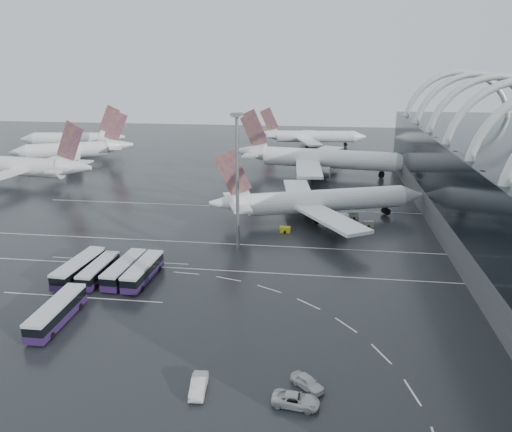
# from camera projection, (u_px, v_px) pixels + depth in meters

# --- Properties ---
(ground) EXTENTS (420.00, 420.00, 0.00)m
(ground) POSITION_uv_depth(u_px,v_px,m) (239.00, 267.00, 95.49)
(ground) COLOR black
(ground) RESTS_ON ground
(lane_marking_near) EXTENTS (120.00, 0.25, 0.01)m
(lane_marking_near) POSITION_uv_depth(u_px,v_px,m) (237.00, 271.00, 93.60)
(lane_marking_near) COLOR white
(lane_marking_near) RESTS_ON ground
(lane_marking_mid) EXTENTS (120.00, 0.25, 0.01)m
(lane_marking_mid) POSITION_uv_depth(u_px,v_px,m) (248.00, 245.00, 106.83)
(lane_marking_mid) COLOR white
(lane_marking_mid) RESTS_ON ground
(lane_marking_far) EXTENTS (120.00, 0.25, 0.01)m
(lane_marking_far) POSITION_uv_depth(u_px,v_px,m) (263.00, 208.00, 133.28)
(lane_marking_far) COLOR white
(lane_marking_far) RESTS_ON ground
(bus_bay_line_south) EXTENTS (28.00, 0.25, 0.01)m
(bus_bay_line_south) POSITION_uv_depth(u_px,v_px,m) (82.00, 297.00, 83.39)
(bus_bay_line_south) COLOR white
(bus_bay_line_south) RESTS_ON ground
(bus_bay_line_north) EXTENTS (28.00, 0.25, 0.01)m
(bus_bay_line_north) POSITION_uv_depth(u_px,v_px,m) (119.00, 261.00, 98.51)
(bus_bay_line_north) COLOR white
(bus_bay_line_north) RESTS_ON ground
(airliner_main) EXTENTS (53.16, 46.12, 18.56)m
(airliner_main) POSITION_uv_depth(u_px,v_px,m) (316.00, 202.00, 122.01)
(airliner_main) COLOR white
(airliner_main) RESTS_ON ground
(airliner_gate_b) EXTENTS (62.21, 55.40, 21.61)m
(airliner_gate_b) POSITION_uv_depth(u_px,v_px,m) (319.00, 159.00, 170.07)
(airliner_gate_b) COLOR white
(airliner_gate_b) RESTS_ON ground
(airliner_gate_c) EXTENTS (49.08, 45.08, 17.48)m
(airliner_gate_c) POSITION_uv_depth(u_px,v_px,m) (309.00, 137.00, 224.79)
(airliner_gate_c) COLOR white
(airliner_gate_c) RESTS_ON ground
(jet_remote_west) EXTENTS (47.11, 38.04, 20.49)m
(jet_remote_west) POSITION_uv_depth(u_px,v_px,m) (28.00, 167.00, 157.66)
(jet_remote_west) COLOR white
(jet_remote_west) RESTS_ON ground
(jet_remote_mid) EXTENTS (42.85, 34.98, 19.49)m
(jet_remote_mid) POSITION_uv_depth(u_px,v_px,m) (75.00, 150.00, 188.82)
(jet_remote_mid) COLOR white
(jet_remote_mid) RESTS_ON ground
(jet_remote_far) EXTENTS (45.08, 36.39, 19.61)m
(jet_remote_far) POSITION_uv_depth(u_px,v_px,m) (75.00, 139.00, 213.08)
(jet_remote_far) COLOR white
(jet_remote_far) RESTS_ON ground
(bus_row_near_a) EXTENTS (4.21, 14.23, 3.45)m
(bus_row_near_a) POSITION_uv_depth(u_px,v_px,m) (79.00, 268.00, 90.27)
(bus_row_near_a) COLOR #22133B
(bus_row_near_a) RESTS_ON ground
(bus_row_near_b) EXTENTS (3.18, 12.38, 3.03)m
(bus_row_near_b) POSITION_uv_depth(u_px,v_px,m) (99.00, 270.00, 89.86)
(bus_row_near_b) COLOR #22133B
(bus_row_near_b) RESTS_ON ground
(bus_row_near_c) EXTENTS (3.73, 13.51, 3.29)m
(bus_row_near_c) POSITION_uv_depth(u_px,v_px,m) (124.00, 269.00, 89.98)
(bus_row_near_c) COLOR #22133B
(bus_row_near_c) RESTS_ON ground
(bus_row_near_d) EXTENTS (3.56, 13.44, 3.28)m
(bus_row_near_d) POSITION_uv_depth(u_px,v_px,m) (143.00, 271.00, 89.27)
(bus_row_near_d) COLOR #22133B
(bus_row_near_d) RESTS_ON ground
(bus_row_far_b) EXTENTS (3.42, 13.76, 3.38)m
(bus_row_far_b) POSITION_uv_depth(u_px,v_px,m) (57.00, 312.00, 74.75)
(bus_row_far_b) COLOR #22133B
(bus_row_far_b) RESTS_ON ground
(van_curve_a) EXTENTS (5.81, 3.23, 1.54)m
(van_curve_a) POSITION_uv_depth(u_px,v_px,m) (296.00, 400.00, 57.18)
(van_curve_a) COLOR silver
(van_curve_a) RESTS_ON ground
(van_curve_b) EXTENTS (4.67, 4.53, 1.58)m
(van_curve_b) POSITION_uv_depth(u_px,v_px,m) (308.00, 382.00, 60.27)
(van_curve_b) COLOR silver
(van_curve_b) RESTS_ON ground
(van_curve_c) EXTENTS (2.28, 5.25, 1.68)m
(van_curve_c) POSITION_uv_depth(u_px,v_px,m) (198.00, 385.00, 59.62)
(van_curve_c) COLOR silver
(van_curve_c) RESTS_ON ground
(floodlight_mast) EXTENTS (2.16, 2.16, 28.11)m
(floodlight_mast) POSITION_uv_depth(u_px,v_px,m) (237.00, 166.00, 99.59)
(floodlight_mast) COLOR gray
(floodlight_mast) RESTS_ON ground
(gse_cart_belly_b) EXTENTS (2.21, 1.31, 1.21)m
(gse_cart_belly_b) POSITION_uv_depth(u_px,v_px,m) (354.00, 216.00, 124.29)
(gse_cart_belly_b) COLOR slate
(gse_cart_belly_b) RESTS_ON ground
(gse_cart_belly_c) EXTENTS (2.37, 1.40, 1.29)m
(gse_cart_belly_c) POSITION_uv_depth(u_px,v_px,m) (285.00, 229.00, 114.44)
(gse_cart_belly_c) COLOR gold
(gse_cart_belly_c) RESTS_ON ground
(gse_cart_belly_d) EXTENTS (2.46, 1.45, 1.34)m
(gse_cart_belly_d) POSITION_uv_depth(u_px,v_px,m) (368.00, 224.00, 118.28)
(gse_cart_belly_d) COLOR slate
(gse_cart_belly_d) RESTS_ON ground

